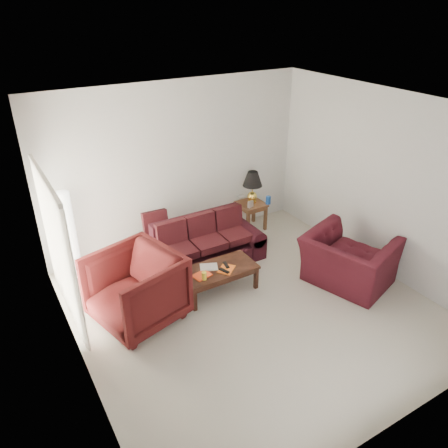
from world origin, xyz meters
name	(u,v)px	position (x,y,z in m)	size (l,w,h in m)	color
floor	(252,307)	(0.00, 0.00, 0.00)	(5.00, 5.00, 0.00)	beige
blinds	(58,250)	(-2.42, 1.30, 1.08)	(0.10, 2.00, 2.16)	silver
sofa	(206,243)	(-0.01, 1.44, 0.41)	(2.02, 0.87, 0.83)	black
throw_pillow	(155,223)	(-0.66, 2.08, 0.69)	(0.44, 0.13, 0.44)	black
end_table	(251,216)	(1.40, 2.15, 0.28)	(0.51, 0.51, 0.56)	#55251D
table_lamp	(252,187)	(1.44, 2.19, 0.88)	(0.38, 0.38, 0.64)	gold
clock	(251,204)	(1.29, 2.01, 0.62)	(0.13, 0.05, 0.13)	silver
blue_canister	(268,200)	(1.67, 1.96, 0.63)	(0.10, 0.10, 0.16)	#164592
picture_frame	(241,197)	(1.30, 2.37, 0.64)	(0.13, 0.02, 0.16)	white
floor_lamp	(70,236)	(-2.09, 2.20, 0.78)	(0.25, 0.25, 1.57)	silver
armchair_left	(136,289)	(-1.58, 0.63, 0.53)	(1.14, 1.17, 1.06)	#3F0E0E
armchair_right	(348,261)	(1.68, -0.24, 0.43)	(1.31, 1.15, 0.85)	#3B0D15
coffee_table	(218,279)	(-0.23, 0.64, 0.21)	(1.21, 0.61, 0.42)	black
magazine_red	(202,275)	(-0.55, 0.58, 0.43)	(0.27, 0.21, 0.02)	#E44016
magazine_white	(209,267)	(-0.35, 0.73, 0.43)	(0.27, 0.21, 0.02)	beige
magazine_orange	(226,269)	(-0.14, 0.54, 0.43)	(0.28, 0.21, 0.02)	orange
remote_a	(224,271)	(-0.21, 0.50, 0.45)	(0.05, 0.18, 0.02)	black
remote_b	(226,265)	(-0.10, 0.62, 0.45)	(0.05, 0.18, 0.02)	black
yellow_glass	(204,276)	(-0.56, 0.48, 0.49)	(0.07, 0.07, 0.13)	yellow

